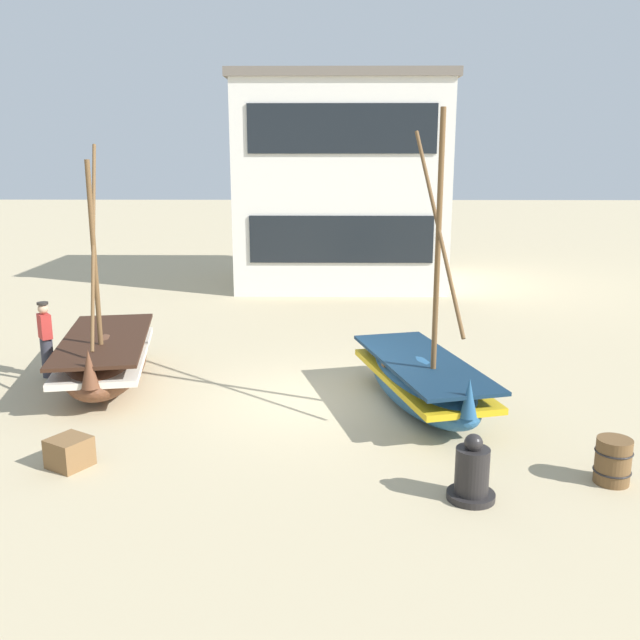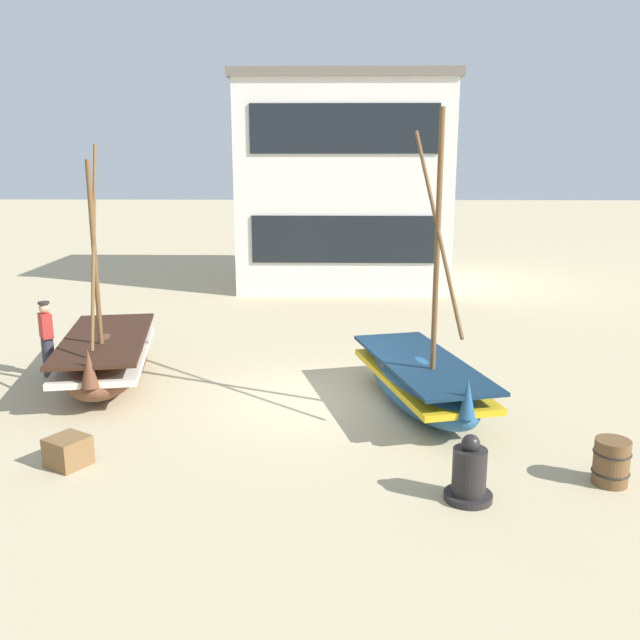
# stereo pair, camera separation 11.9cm
# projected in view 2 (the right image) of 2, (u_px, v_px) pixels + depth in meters

# --- Properties ---
(ground_plane) EXTENTS (120.00, 120.00, 0.00)m
(ground_plane) POSITION_uv_depth(u_px,v_px,m) (319.00, 399.00, 14.09)
(ground_plane) COLOR tan
(fishing_boat_near_left) EXTENTS (2.40, 4.55, 5.00)m
(fishing_boat_near_left) POSITION_uv_depth(u_px,v_px,m) (106.00, 358.00, 14.89)
(fishing_boat_near_left) COLOR brown
(fishing_boat_near_left) RESTS_ON ground
(fishing_boat_centre_large) EXTENTS (2.49, 4.48, 5.58)m
(fishing_boat_centre_large) POSITION_uv_depth(u_px,v_px,m) (421.00, 381.00, 13.48)
(fishing_boat_centre_large) COLOR #23517A
(fishing_boat_centre_large) RESTS_ON ground
(fisherman_by_hull) EXTENTS (0.39, 0.42, 1.68)m
(fisherman_by_hull) POSITION_uv_depth(u_px,v_px,m) (47.00, 340.00, 15.36)
(fisherman_by_hull) COLOR #33333D
(fisherman_by_hull) RESTS_ON ground
(capstan_winch) EXTENTS (0.69, 0.69, 0.99)m
(capstan_winch) POSITION_uv_depth(u_px,v_px,m) (469.00, 474.00, 9.94)
(capstan_winch) COLOR black
(capstan_winch) RESTS_ON ground
(wooden_barrel) EXTENTS (0.56, 0.56, 0.70)m
(wooden_barrel) POSITION_uv_depth(u_px,v_px,m) (611.00, 462.00, 10.43)
(wooden_barrel) COLOR brown
(wooden_barrel) RESTS_ON ground
(cargo_crate) EXTENTS (0.78, 0.78, 0.47)m
(cargo_crate) POSITION_uv_depth(u_px,v_px,m) (68.00, 451.00, 11.07)
(cargo_crate) COLOR brown
(cargo_crate) RESTS_ON ground
(harbor_building_main) EXTENTS (7.64, 5.99, 7.49)m
(harbor_building_main) POSITION_uv_depth(u_px,v_px,m) (343.00, 182.00, 25.94)
(harbor_building_main) COLOR white
(harbor_building_main) RESTS_ON ground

